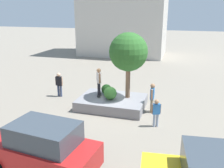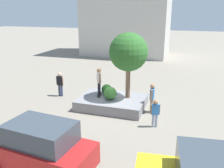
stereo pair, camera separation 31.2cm
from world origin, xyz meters
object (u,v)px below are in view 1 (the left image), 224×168
at_px(bystander_watching, 156,111).
at_px(passerby_with_bag, 59,83).
at_px(planter_ledge, 112,102).
at_px(sedan_parked, 42,148).
at_px(plaza_tree, 128,52).
at_px(skateboard, 99,95).
at_px(skateboarder, 99,80).
at_px(pedestrian_crossing, 152,96).

bearing_deg(bystander_watching, passerby_with_bag, -21.18).
bearing_deg(planter_ledge, sedan_parked, 84.35).
xyz_separation_m(sedan_parked, bystander_watching, (-3.62, -4.93, -0.15)).
height_order(plaza_tree, skateboard, plaza_tree).
distance_m(plaza_tree, sedan_parked, 7.74).
relative_size(bystander_watching, passerby_with_bag, 0.88).
xyz_separation_m(skateboard, skateboarder, (0.00, 0.00, 1.01)).
xyz_separation_m(skateboarder, pedestrian_crossing, (-3.39, 0.18, -0.66)).
relative_size(plaza_tree, pedestrian_crossing, 2.26).
bearing_deg(pedestrian_crossing, plaza_tree, -14.89).
height_order(sedan_parked, pedestrian_crossing, sedan_parked).
bearing_deg(sedan_parked, passerby_with_bag, -65.92).
xyz_separation_m(plaza_tree, sedan_parked, (1.58, 7.18, -2.44)).
relative_size(sedan_parked, pedestrian_crossing, 2.51).
distance_m(sedan_parked, pedestrian_crossing, 7.46).
relative_size(skateboard, skateboarder, 0.48).
xyz_separation_m(sedan_parked, pedestrian_crossing, (-3.16, -6.76, 0.01)).
relative_size(plaza_tree, skateboarder, 2.34).
distance_m(skateboard, sedan_parked, 6.95).
xyz_separation_m(bystander_watching, passerby_with_bag, (7.04, -2.73, 0.12)).
bearing_deg(sedan_parked, planter_ledge, -95.65).
distance_m(planter_ledge, bystander_watching, 3.54).
height_order(plaza_tree, skateboarder, plaza_tree).
xyz_separation_m(skateboard, sedan_parked, (-0.22, 6.94, 0.34)).
height_order(skateboard, passerby_with_bag, passerby_with_bag).
height_order(skateboard, bystander_watching, bystander_watching).
distance_m(skateboard, skateboarder, 1.01).
bearing_deg(pedestrian_crossing, planter_ledge, -1.30).
height_order(planter_ledge, skateboarder, skateboarder).
relative_size(planter_ledge, sedan_parked, 0.91).
distance_m(skateboarder, passerby_with_bag, 3.35).
bearing_deg(sedan_parked, skateboarder, -88.16).
bearing_deg(planter_ledge, pedestrian_crossing, 178.70).
distance_m(planter_ledge, plaza_tree, 3.30).
distance_m(planter_ledge, sedan_parked, 6.88).
relative_size(skateboarder, pedestrian_crossing, 0.97).
distance_m(planter_ledge, skateboarder, 1.65).
xyz_separation_m(planter_ledge, skateboarder, (0.90, -0.13, 1.38)).
height_order(planter_ledge, plaza_tree, plaza_tree).
distance_m(skateboarder, sedan_parked, 6.97).
bearing_deg(skateboarder, planter_ledge, 172.03).
relative_size(planter_ledge, skateboarder, 2.35).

